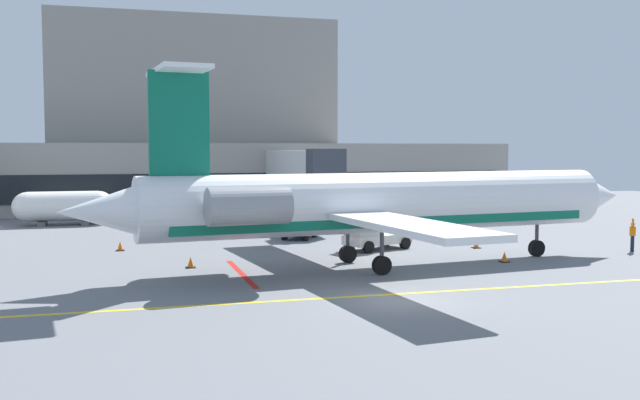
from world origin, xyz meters
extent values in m
cube|color=slate|center=(0.00, 0.00, -0.05)|extent=(120.00, 120.00, 0.10)
cube|color=yellow|center=(0.00, 1.10, 0.00)|extent=(108.00, 0.24, 0.01)
cube|color=red|center=(-4.83, 7.68, 0.00)|extent=(0.30, 8.00, 0.01)
cube|color=gray|center=(-6.25, 47.92, 3.23)|extent=(69.14, 15.85, 6.46)
cube|color=gray|center=(-2.50, 51.89, 12.88)|extent=(28.81, 11.09, 12.85)
cube|color=black|center=(-6.25, 39.95, 2.43)|extent=(66.37, 0.12, 2.54)
cube|color=silver|center=(3.65, 31.63, 4.62)|extent=(1.40, 16.74, 2.40)
cube|color=#2D333D|center=(3.65, 22.36, 4.62)|extent=(2.40, 2.00, 2.64)
cylinder|color=#4C4C51|center=(3.65, 38.50, 1.71)|extent=(0.44, 0.44, 3.42)
cylinder|color=#4C4C51|center=(3.65, 24.06, 1.71)|extent=(0.44, 0.44, 3.42)
cylinder|color=white|center=(2.51, 7.64, 3.26)|extent=(24.79, 5.76, 2.99)
cube|color=#0C664C|center=(2.51, 7.64, 2.44)|extent=(22.31, 5.18, 0.54)
cone|color=white|center=(15.78, 9.15, 3.26)|extent=(3.60, 3.28, 2.93)
cone|color=white|center=(-11.05, 6.09, 3.26)|extent=(4.14, 2.96, 2.54)
cube|color=white|center=(-0.54, 13.85, 2.81)|extent=(4.04, 10.32, 0.28)
cube|color=white|center=(0.94, 0.90, 2.81)|extent=(4.04, 10.32, 0.28)
cylinder|color=gray|center=(-5.58, 9.08, 3.48)|extent=(3.75, 2.04, 1.64)
cylinder|color=gray|center=(-5.05, 4.40, 3.48)|extent=(3.75, 2.04, 1.64)
cube|color=#0C664C|center=(-7.76, 6.46, 7.06)|extent=(2.70, 0.54, 4.62)
cube|color=white|center=(-7.76, 6.46, 9.37)|extent=(2.62, 4.98, 0.20)
cylinder|color=#3F3F44|center=(11.80, 8.70, 1.33)|extent=(0.20, 0.20, 1.32)
cylinder|color=black|center=(11.80, 8.70, 0.45)|extent=(0.93, 0.45, 0.90)
cylinder|color=#3F3F44|center=(1.07, 9.42, 1.33)|extent=(0.20, 0.20, 1.32)
cylinder|color=black|center=(1.07, 9.42, 0.45)|extent=(0.93, 0.45, 0.90)
cylinder|color=#3F3F44|center=(1.51, 5.57, 1.33)|extent=(0.20, 0.20, 1.32)
cylinder|color=black|center=(1.51, 5.57, 0.45)|extent=(0.93, 0.45, 0.90)
cube|color=silver|center=(4.29, 13.68, 0.62)|extent=(4.43, 3.04, 0.55)
cube|color=#B8B1A9|center=(3.22, 13.27, 1.46)|extent=(2.07, 2.01, 1.13)
cylinder|color=black|center=(3.26, 12.37, 0.35)|extent=(0.75, 0.51, 0.70)
cylinder|color=black|center=(2.65, 13.96, 0.35)|extent=(0.75, 0.51, 0.70)
cylinder|color=black|center=(5.93, 13.39, 0.35)|extent=(0.75, 0.51, 0.70)
cylinder|color=black|center=(5.33, 14.98, 0.35)|extent=(0.75, 0.51, 0.70)
cube|color=#1E4CB2|center=(1.12, 19.87, 0.59)|extent=(2.75, 3.18, 0.48)
cube|color=#1A4197|center=(0.69, 19.20, 1.42)|extent=(1.70, 1.66, 1.17)
cylinder|color=black|center=(1.18, 18.64, 0.35)|extent=(0.61, 0.74, 0.70)
cylinder|color=black|center=(-0.02, 19.41, 0.35)|extent=(0.61, 0.74, 0.70)
cylinder|color=black|center=(2.26, 20.34, 0.35)|extent=(0.61, 0.74, 0.70)
cylinder|color=black|center=(1.07, 21.10, 0.35)|extent=(0.61, 0.74, 0.70)
cylinder|color=white|center=(-14.50, 33.10, 1.50)|extent=(5.33, 2.32, 2.29)
sphere|color=white|center=(-11.84, 33.09, 1.50)|extent=(2.25, 2.25, 2.25)
sphere|color=white|center=(-17.16, 33.11, 1.50)|extent=(2.25, 2.25, 2.25)
cube|color=#59595B|center=(-16.09, 33.10, 0.17)|extent=(0.60, 2.06, 0.35)
cube|color=#59595B|center=(-12.90, 33.10, 0.17)|extent=(0.60, 2.06, 0.35)
cylinder|color=#191E33|center=(18.24, 8.92, 0.46)|extent=(0.18, 0.18, 0.92)
cylinder|color=#191E33|center=(18.13, 8.75, 0.46)|extent=(0.18, 0.18, 0.92)
cylinder|color=orange|center=(18.19, 8.84, 1.20)|extent=(0.34, 0.34, 0.56)
sphere|color=tan|center=(18.19, 8.84, 1.59)|extent=(0.24, 0.24, 0.24)
cylinder|color=orange|center=(18.31, 9.02, 1.55)|extent=(0.28, 0.38, 0.50)
cylinder|color=#F2590C|center=(18.31, 9.02, 1.77)|extent=(0.06, 0.06, 0.28)
cylinder|color=orange|center=(18.07, 8.65, 1.55)|extent=(0.28, 0.38, 0.50)
cylinder|color=#F2590C|center=(18.07, 8.65, 1.77)|extent=(0.06, 0.06, 0.28)
cone|color=orange|center=(-6.99, 10.01, 0.28)|extent=(0.36, 0.36, 0.55)
cube|color=black|center=(-6.99, 10.01, 0.02)|extent=(0.47, 0.47, 0.04)
cone|color=orange|center=(10.19, 12.60, 0.28)|extent=(0.36, 0.36, 0.55)
cube|color=black|center=(10.19, 12.60, 0.02)|extent=(0.47, 0.47, 0.04)
cone|color=orange|center=(9.05, 7.38, 0.28)|extent=(0.36, 0.36, 0.55)
cube|color=black|center=(9.05, 7.38, 0.02)|extent=(0.47, 0.47, 0.04)
cone|color=orange|center=(-10.35, 17.23, 0.28)|extent=(0.36, 0.36, 0.55)
cube|color=black|center=(-10.35, 17.23, 0.02)|extent=(0.47, 0.47, 0.04)
camera|label=1|loc=(-10.45, -26.05, 5.93)|focal=40.45mm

